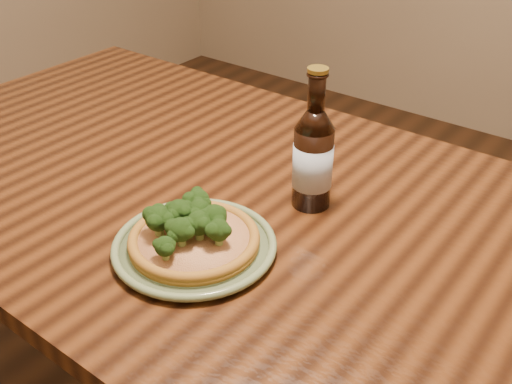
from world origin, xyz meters
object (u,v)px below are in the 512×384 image
Objects in this scene: table at (214,224)px; plate at (195,246)px; pizza at (193,234)px; beer_bottle at (313,157)px.

plate is (0.12, -0.18, 0.10)m from table.
pizza is (-0.00, 0.00, 0.02)m from plate.
beer_bottle is (0.19, 0.06, 0.19)m from table.
beer_bottle is at bearing 72.88° from plate.
table is 0.24m from pizza.
pizza reaches higher than plate.
pizza is at bearing -93.32° from beer_bottle.
plate is 1.03× the size of beer_bottle.
table is 0.24m from plate.
pizza is at bearing 156.26° from plate.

